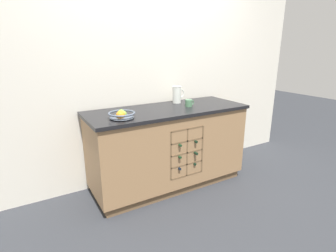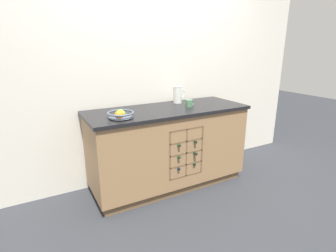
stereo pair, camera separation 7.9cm
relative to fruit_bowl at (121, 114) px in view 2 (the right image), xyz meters
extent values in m
plane|color=#2D3035|center=(0.58, 0.15, -0.94)|extent=(14.00, 14.00, 0.00)
cube|color=silver|center=(0.58, 0.53, 0.33)|extent=(4.40, 0.06, 2.55)
cube|color=brown|center=(0.58, 0.15, -0.90)|extent=(1.66, 0.57, 0.09)
cube|color=#99724C|center=(0.58, 0.15, -0.46)|extent=(1.72, 0.63, 0.78)
cube|color=black|center=(0.58, 0.15, -0.06)|extent=(1.76, 0.67, 0.03)
cube|color=brown|center=(0.63, -0.07, -0.45)|extent=(0.39, 0.01, 0.52)
cube|color=brown|center=(0.43, -0.12, -0.45)|extent=(0.02, 0.10, 0.52)
cube|color=brown|center=(0.82, -0.12, -0.45)|extent=(0.02, 0.10, 0.52)
cube|color=brown|center=(0.63, -0.12, -0.71)|extent=(0.39, 0.10, 0.02)
cube|color=brown|center=(0.63, -0.12, -0.58)|extent=(0.39, 0.10, 0.02)
cube|color=brown|center=(0.63, -0.12, -0.45)|extent=(0.39, 0.10, 0.02)
cube|color=brown|center=(0.63, -0.12, -0.32)|extent=(0.39, 0.10, 0.02)
cube|color=brown|center=(0.63, -0.12, -0.19)|extent=(0.39, 0.10, 0.02)
cube|color=brown|center=(0.63, -0.12, -0.45)|extent=(0.02, 0.10, 0.52)
cylinder|color=black|center=(0.53, 0.01, -0.61)|extent=(0.07, 0.22, 0.07)
cylinder|color=black|center=(0.53, -0.14, -0.61)|extent=(0.03, 0.09, 0.03)
cylinder|color=black|center=(0.73, -0.01, -0.60)|extent=(0.08, 0.18, 0.08)
cylinder|color=black|center=(0.73, -0.14, -0.60)|extent=(0.03, 0.08, 0.03)
cylinder|color=#19381E|center=(0.53, -0.02, -0.48)|extent=(0.07, 0.19, 0.07)
cylinder|color=#19381E|center=(0.53, -0.16, -0.48)|extent=(0.03, 0.08, 0.03)
cylinder|color=black|center=(0.73, -0.01, -0.47)|extent=(0.08, 0.21, 0.08)
cylinder|color=black|center=(0.73, -0.16, -0.47)|extent=(0.03, 0.09, 0.03)
cylinder|color=#19381E|center=(0.53, -0.01, -0.35)|extent=(0.07, 0.20, 0.07)
cylinder|color=#19381E|center=(0.53, -0.15, -0.35)|extent=(0.03, 0.09, 0.03)
cylinder|color=black|center=(0.73, 0.00, -0.35)|extent=(0.07, 0.21, 0.07)
cylinder|color=black|center=(0.73, -0.15, -0.35)|extent=(0.03, 0.09, 0.03)
cylinder|color=#4C5666|center=(0.00, 0.00, -0.03)|extent=(0.11, 0.11, 0.01)
cone|color=#4C5666|center=(0.00, 0.00, 0.00)|extent=(0.23, 0.23, 0.05)
torus|color=#4C5666|center=(0.00, 0.00, 0.01)|extent=(0.25, 0.25, 0.02)
sphere|color=#7FA838|center=(0.01, 0.00, 0.00)|extent=(0.07, 0.07, 0.07)
sphere|color=#7FA838|center=(0.02, 0.06, 0.00)|extent=(0.06, 0.06, 0.06)
sphere|color=orange|center=(-0.03, -0.05, 0.01)|extent=(0.08, 0.08, 0.08)
cylinder|color=silver|center=(0.82, 0.35, 0.06)|extent=(0.10, 0.10, 0.20)
torus|color=silver|center=(0.82, 0.35, 0.15)|extent=(0.10, 0.10, 0.01)
torus|color=silver|center=(0.87, 0.35, 0.07)|extent=(0.11, 0.01, 0.11)
cylinder|color=#4C7A56|center=(0.83, 0.11, 0.00)|extent=(0.08, 0.08, 0.08)
torus|color=#4C7A56|center=(0.87, 0.11, 0.00)|extent=(0.06, 0.01, 0.06)
camera|label=1|loc=(-0.81, -2.23, 0.59)|focal=28.00mm
camera|label=2|loc=(-0.74, -2.27, 0.59)|focal=28.00mm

